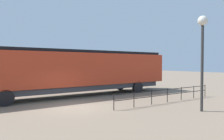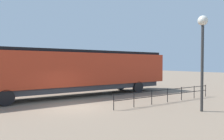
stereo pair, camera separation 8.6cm
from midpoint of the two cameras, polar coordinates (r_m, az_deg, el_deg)
ground_plane at (r=14.26m, az=-9.88°, el=-9.69°), size 120.00×120.00×0.00m
locomotive at (r=18.91m, az=-7.60°, el=-0.06°), size 3.14×17.95×3.95m
lamp_post at (r=13.62m, az=23.25°, el=7.44°), size 0.58×0.58×5.61m
platform_fence at (r=16.07m, az=14.79°, el=-6.05°), size 0.05×9.53×1.02m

